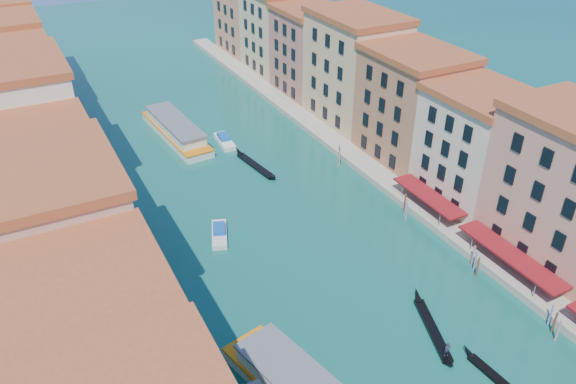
{
  "coord_description": "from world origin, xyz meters",
  "views": [
    {
      "loc": [
        -27.06,
        -12.19,
        45.15
      ],
      "look_at": [
        1.68,
        43.17,
        7.14
      ],
      "focal_mm": 35.0,
      "sensor_mm": 36.0,
      "label": 1
    }
  ],
  "objects": [
    {
      "name": "right_bank_palazzos",
      "position": [
        30.0,
        65.0,
        9.75
      ],
      "size": [
        12.8,
        128.4,
        21.0
      ],
      "color": "brown",
      "rests_on": "ground"
    },
    {
      "name": "left_bank_palazzos",
      "position": [
        -26.0,
        64.68,
        9.71
      ],
      "size": [
        12.8,
        128.4,
        21.0
      ],
      "color": "beige",
      "rests_on": "ground"
    },
    {
      "name": "motorboat_far",
      "position": [
        4.75,
        73.96,
        0.56
      ],
      "size": [
        2.78,
        7.14,
        1.45
      ],
      "rotation": [
        0.0,
        0.0,
        -0.09
      ],
      "color": "white",
      "rests_on": "ground"
    },
    {
      "name": "gondola_far",
      "position": [
        5.92,
        63.45,
        0.38
      ],
      "size": [
        2.77,
        13.11,
        1.86
      ],
      "rotation": [
        0.0,
        0.0,
        0.14
      ],
      "color": "black",
      "rests_on": "ground"
    },
    {
      "name": "restaurant_awnings",
      "position": [
        22.19,
        23.0,
        2.99
      ],
      "size": [
        3.2,
        44.55,
        3.12
      ],
      "color": "maroon",
      "rests_on": "ground"
    },
    {
      "name": "gondola_fore",
      "position": [
        7.59,
        20.13,
        0.41
      ],
      "size": [
        5.03,
        11.87,
        2.45
      ],
      "rotation": [
        0.0,
        0.0,
        -0.34
      ],
      "color": "black",
      "rests_on": "ground"
    },
    {
      "name": "quay",
      "position": [
        22.0,
        65.0,
        0.5
      ],
      "size": [
        4.0,
        140.0,
        1.0
      ],
      "primitive_type": "cube",
      "color": "gray",
      "rests_on": "ground"
    },
    {
      "name": "gondola_right",
      "position": [
        8.99,
        11.12,
        0.4
      ],
      "size": [
        1.63,
        10.6,
        2.11
      ],
      "rotation": [
        0.0,
        0.0,
        0.08
      ],
      "color": "black",
      "rests_on": "ground"
    },
    {
      "name": "mooring_poles_right",
      "position": [
        19.1,
        28.8,
        1.3
      ],
      "size": [
        1.44,
        54.24,
        3.2
      ],
      "color": "#4E2B1A",
      "rests_on": "ground"
    },
    {
      "name": "vaporetto_far",
      "position": [
        -2.17,
        80.48,
        1.5
      ],
      "size": [
        6.77,
        22.73,
        3.33
      ],
      "rotation": [
        0.0,
        0.0,
        0.08
      ],
      "color": "silver",
      "rests_on": "ground"
    },
    {
      "name": "motorboat_mid",
      "position": [
        -6.6,
        47.6,
        0.51
      ],
      "size": [
        4.08,
        6.63,
        1.31
      ],
      "rotation": [
        0.0,
        0.0,
        -0.36
      ],
      "color": "silver",
      "rests_on": "ground"
    }
  ]
}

